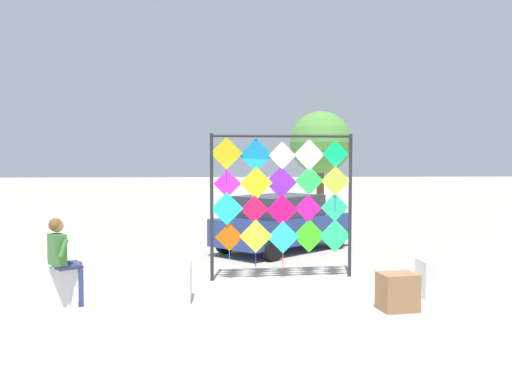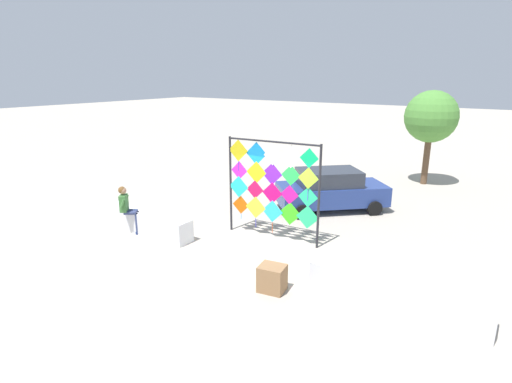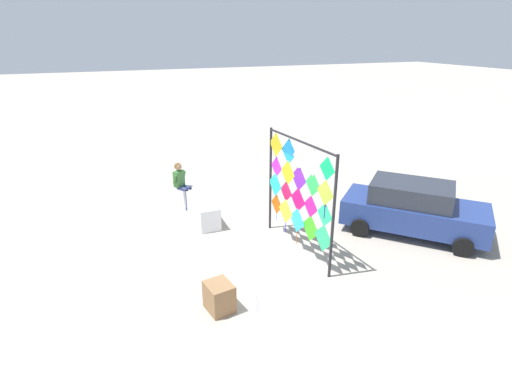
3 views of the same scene
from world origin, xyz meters
TOP-DOWN VIEW (x-y plane):
  - ground at (0.00, 0.00)m, footprint 120.00×120.00m
  - plaza_ledge_left at (-3.94, -0.51)m, footprint 3.77×0.60m
  - plaza_ledge_right at (3.94, -0.51)m, footprint 3.77×0.60m
  - kite_display_rack at (-0.27, 1.29)m, footprint 2.98×0.32m
  - seated_vendor at (-4.16, -0.87)m, footprint 0.74×0.69m
  - parked_car at (0.08, 4.82)m, footprint 3.98×3.86m
  - cardboard_box_large at (1.39, -1.35)m, footprint 0.67×0.59m
  - tree_broadleaf at (2.18, 10.69)m, footprint 2.27×2.27m

SIDE VIEW (x-z plane):
  - ground at x=0.00m, z-range 0.00..0.00m
  - cardboard_box_large at x=1.39m, z-range 0.00..0.62m
  - plaza_ledge_left at x=-3.94m, z-range 0.00..0.68m
  - plaza_ledge_right at x=3.94m, z-range 0.00..0.68m
  - parked_car at x=0.08m, z-range 0.01..1.52m
  - seated_vendor at x=-4.16m, z-range 0.14..1.67m
  - kite_display_rack at x=-0.27m, z-range 0.26..3.27m
  - tree_broadleaf at x=2.18m, z-range 0.98..5.16m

